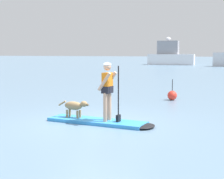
{
  "coord_description": "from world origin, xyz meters",
  "views": [
    {
      "loc": [
        4.85,
        -8.61,
        2.05
      ],
      "look_at": [
        0.0,
        1.0,
        0.9
      ],
      "focal_mm": 54.58,
      "sensor_mm": 36.0,
      "label": 1
    }
  ],
  "objects_px": {
    "person_paddler": "(108,87)",
    "moored_boat_port": "(170,56)",
    "paddleboard": "(104,122)",
    "dog": "(75,106)",
    "marker_buoy": "(172,95)"
  },
  "relations": [
    {
      "from": "person_paddler",
      "to": "marker_buoy",
      "type": "relative_size",
      "value": 1.84
    },
    {
      "from": "person_paddler",
      "to": "moored_boat_port",
      "type": "bearing_deg",
      "value": 105.16
    },
    {
      "from": "moored_boat_port",
      "to": "person_paddler",
      "type": "bearing_deg",
      "value": -74.84
    },
    {
      "from": "paddleboard",
      "to": "dog",
      "type": "bearing_deg",
      "value": -179.09
    },
    {
      "from": "marker_buoy",
      "to": "dog",
      "type": "bearing_deg",
      "value": -102.61
    },
    {
      "from": "dog",
      "to": "paddleboard",
      "type": "bearing_deg",
      "value": 0.91
    },
    {
      "from": "marker_buoy",
      "to": "person_paddler",
      "type": "bearing_deg",
      "value": -91.75
    },
    {
      "from": "dog",
      "to": "marker_buoy",
      "type": "relative_size",
      "value": 1.18
    },
    {
      "from": "dog",
      "to": "moored_boat_port",
      "type": "distance_m",
      "value": 51.9
    },
    {
      "from": "person_paddler",
      "to": "marker_buoy",
      "type": "height_order",
      "value": "person_paddler"
    },
    {
      "from": "person_paddler",
      "to": "moored_boat_port",
      "type": "xyz_separation_m",
      "value": [
        -13.64,
        50.34,
        0.52
      ]
    },
    {
      "from": "person_paddler",
      "to": "moored_boat_port",
      "type": "relative_size",
      "value": 0.2
    },
    {
      "from": "paddleboard",
      "to": "moored_boat_port",
      "type": "height_order",
      "value": "moored_boat_port"
    },
    {
      "from": "paddleboard",
      "to": "marker_buoy",
      "type": "distance_m",
      "value": 5.79
    },
    {
      "from": "paddleboard",
      "to": "moored_boat_port",
      "type": "relative_size",
      "value": 0.39
    }
  ]
}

